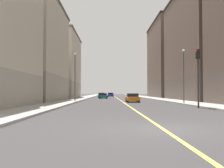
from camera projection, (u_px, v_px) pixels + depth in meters
name	position (u px, v px, depth m)	size (l,w,h in m)	color
ground_plane	(162.00, 129.00, 10.35)	(400.00, 400.00, 0.00)	#363335
sidewalk_left	(153.00, 98.00, 59.45)	(3.46, 168.00, 0.15)	#9E9B93
sidewalk_right	(81.00, 98.00, 59.20)	(3.46, 168.00, 0.15)	#9E9B93
lane_center_stripe	(118.00, 98.00, 59.32)	(0.16, 154.00, 0.01)	#E5D14C
building_left_mid	(210.00, 45.00, 45.36)	(11.88, 21.75, 19.55)	brown
building_left_far	(174.00, 60.00, 70.01)	(11.88, 21.29, 20.55)	brown
building_right_midblock	(25.00, 52.00, 41.95)	(11.88, 19.28, 16.21)	#9D9688
building_right_distant	(54.00, 66.00, 64.91)	(11.88, 19.34, 16.22)	#9D9688
traffic_light_left_near	(198.00, 70.00, 23.91)	(0.40, 0.32, 5.48)	#2D2D2D
street_lamp_left_near	(184.00, 70.00, 31.86)	(0.36, 0.36, 6.72)	#4C4C51
street_lamp_right_near	(75.00, 72.00, 38.86)	(0.36, 0.36, 7.30)	#4C4C51
car_blue	(111.00, 95.00, 78.61)	(1.91, 4.61, 1.30)	#23389E
car_green	(102.00, 95.00, 67.01)	(1.82, 4.13, 1.32)	#1E6B38
car_teal	(103.00, 96.00, 58.94)	(1.93, 4.00, 1.22)	#196670
car_orange	(132.00, 98.00, 38.09)	(1.87, 4.58, 1.29)	orange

